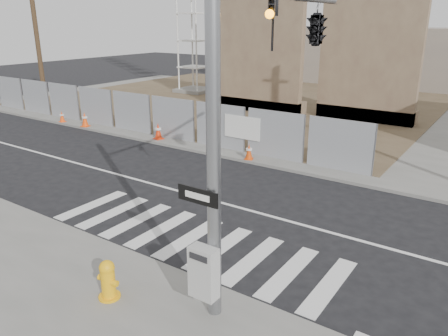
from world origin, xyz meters
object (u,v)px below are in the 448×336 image
Objects in this scene: traffic_cone_b at (85,119)px; traffic_cone_c at (158,131)px; traffic_cone_a at (62,117)px; signal_pole at (287,63)px; fire_hydrant at (108,280)px; traffic_cone_d at (249,152)px.

traffic_cone_b is 1.00× the size of traffic_cone_c.
traffic_cone_c is at bearing 3.22° from traffic_cone_b.
traffic_cone_a is 0.79× the size of traffic_cone_b.
fire_hydrant is at bearing -120.09° from signal_pole.
traffic_cone_b is 1.19× the size of traffic_cone_d.
traffic_cone_d is (10.47, -0.00, -0.06)m from traffic_cone_b.
fire_hydrant reaches higher than traffic_cone_b.
fire_hydrant is at bearing -75.39° from traffic_cone_d.
traffic_cone_d is at bearing -3.08° from traffic_cone_c.
traffic_cone_b is at bearing 129.84° from fire_hydrant.
traffic_cone_a is (-15.05, 9.89, -0.12)m from fire_hydrant.
signal_pole is 8.94m from traffic_cone_d.
traffic_cone_c is at bearing 114.91° from fire_hydrant.
traffic_cone_b is (2.00, 0.00, 0.08)m from traffic_cone_a.
traffic_cone_d is (-4.68, 6.27, -4.34)m from signal_pole.
signal_pole is at bearing -53.25° from traffic_cone_d.
signal_pole is 12.72m from traffic_cone_c.
fire_hydrant is 18.01m from traffic_cone_a.
traffic_cone_a is at bearing 180.00° from traffic_cone_d.
traffic_cone_d is at bearing 91.61° from fire_hydrant.
fire_hydrant is 12.90m from traffic_cone_c.
signal_pole is 18.77m from traffic_cone_a.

